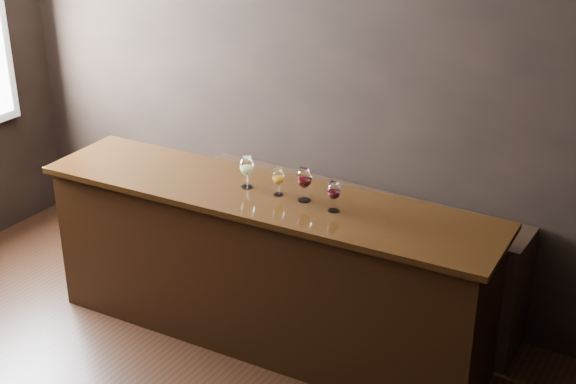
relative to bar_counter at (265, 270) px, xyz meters
The scene contains 8 objects.
room_shell 1.90m from the bar_counter, 111.05° to the right, with size 5.02×4.52×2.81m.
bar_counter is the anchor object (origin of this frame).
bar_top 0.53m from the bar_counter, ahead, with size 3.02×0.70×0.04m, color black.
back_bar_shelf 0.69m from the bar_counter, 64.13° to the left, with size 2.41×0.40×0.87m, color black.
glass_white 0.70m from the bar_counter, behind, with size 0.09×0.09×0.21m.
glass_amber 0.67m from the bar_counter, 17.57° to the left, with size 0.07×0.07×0.18m.
glass_red_a 0.75m from the bar_counter, ahead, with size 0.09×0.09×0.22m.
glass_red_b 0.84m from the bar_counter, ahead, with size 0.08×0.08×0.19m.
Camera 1 is at (2.77, -2.36, 3.13)m, focal length 50.00 mm.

